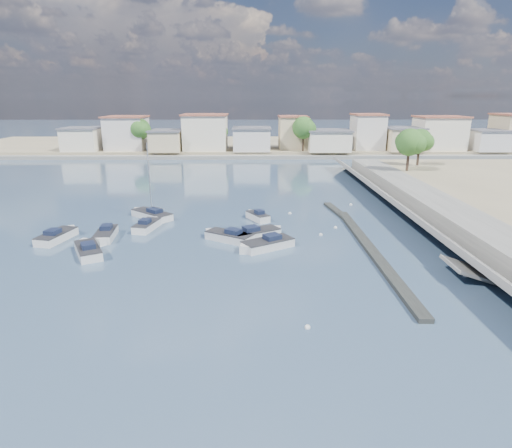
{
  "coord_description": "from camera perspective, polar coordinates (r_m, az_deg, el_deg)",
  "views": [
    {
      "loc": [
        -4.0,
        -26.86,
        13.78
      ],
      "look_at": [
        -3.58,
        14.42,
        1.4
      ],
      "focal_mm": 30.0,
      "sensor_mm": 36.0,
      "label": 1
    }
  ],
  "objects": [
    {
      "name": "motorboat_b",
      "position": [
        47.55,
        -14.23,
        -0.21
      ],
      "size": [
        2.46,
        4.6,
        1.48
      ],
      "color": "silver",
      "rests_on": "ground"
    },
    {
      "name": "far_shore_quay",
      "position": [
        98.86,
        1.77,
        8.91
      ],
      "size": [
        160.0,
        2.5,
        0.8
      ],
      "primitive_type": "cube",
      "color": "slate",
      "rests_on": "ground"
    },
    {
      "name": "motorboat_c",
      "position": [
        42.6,
        -3.84,
        -1.68
      ],
      "size": [
        5.06,
        4.1,
        1.48
      ],
      "color": "silver",
      "rests_on": "ground"
    },
    {
      "name": "motorboat_f",
      "position": [
        49.55,
        0.13,
        1.0
      ],
      "size": [
        2.88,
        3.69,
        1.48
      ],
      "color": "silver",
      "rests_on": "ground"
    },
    {
      "name": "motorboat_a",
      "position": [
        41.7,
        -21.52,
        -3.27
      ],
      "size": [
        3.81,
        5.03,
        1.48
      ],
      "color": "silver",
      "rests_on": "ground"
    },
    {
      "name": "motorboat_d",
      "position": [
        40.15,
        1.25,
        -2.81
      ],
      "size": [
        5.26,
        4.31,
        1.48
      ],
      "color": "silver",
      "rests_on": "ground"
    },
    {
      "name": "seawall_walkway",
      "position": [
        47.55,
        27.69,
        -0.99
      ],
      "size": [
        5.0,
        90.0,
        1.8
      ],
      "primitive_type": "cube",
      "color": "slate",
      "rests_on": "ground"
    },
    {
      "name": "motorboat_h",
      "position": [
        43.36,
        0.22,
        -1.31
      ],
      "size": [
        5.38,
        4.26,
        1.48
      ],
      "color": "silver",
      "rests_on": "ground"
    },
    {
      "name": "shore_trees",
      "position": [
        96.07,
        6.96,
        12.06
      ],
      "size": [
        74.56,
        38.32,
        7.92
      ],
      "color": "#38281E",
      "rests_on": "ground"
    },
    {
      "name": "motorboat_e",
      "position": [
        47.01,
        -24.86,
        -1.47
      ],
      "size": [
        2.82,
        5.23,
        1.48
      ],
      "color": "silver",
      "rests_on": "ground"
    },
    {
      "name": "breakwater",
      "position": [
        43.22,
        14.08,
        -2.18
      ],
      "size": [
        2.0,
        31.02,
        0.35
      ],
      "color": "black",
      "rests_on": "ground"
    },
    {
      "name": "ground",
      "position": [
        68.39,
        2.8,
        5.05
      ],
      "size": [
        400.0,
        400.0,
        0.0
      ],
      "primitive_type": "plane",
      "color": "#2B3F57",
      "rests_on": "ground"
    },
    {
      "name": "mooring_buoys",
      "position": [
        44.09,
        11.31,
        -1.79
      ],
      "size": [
        13.95,
        31.38,
        0.37
      ],
      "color": "white",
      "rests_on": "ground"
    },
    {
      "name": "far_town",
      "position": [
        105.19,
        7.63,
        11.73
      ],
      "size": [
        113.01,
        12.8,
        8.35
      ],
      "color": "#ECE1C5",
      "rests_on": "far_shore_land"
    },
    {
      "name": "sailboat",
      "position": [
        51.79,
        -13.88,
        1.25
      ],
      "size": [
        5.45,
        5.0,
        9.0
      ],
      "color": "silver",
      "rests_on": "ground"
    },
    {
      "name": "far_shore_land",
      "position": [
        119.65,
        1.37,
        10.41
      ],
      "size": [
        160.0,
        40.0,
        1.4
      ],
      "primitive_type": "cube",
      "color": "gray",
      "rests_on": "ground"
    },
    {
      "name": "motorboat_g",
      "position": [
        45.45,
        -19.44,
        -1.44
      ],
      "size": [
        2.16,
        4.99,
        1.48
      ],
      "color": "silver",
      "rests_on": "ground"
    }
  ]
}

